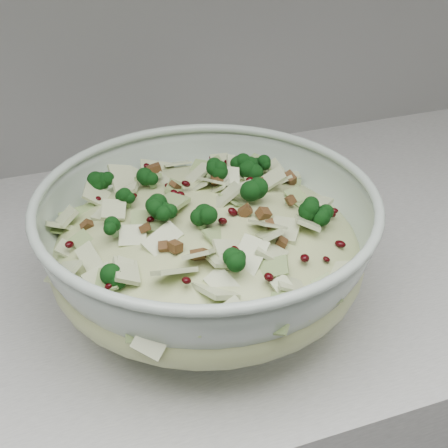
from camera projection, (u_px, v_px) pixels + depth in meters
name	position (u px, v px, depth m)	size (l,w,h in m)	color
mixing_bowl	(207.00, 250.00, 0.64)	(0.45, 0.45, 0.14)	#B2C4B5
salad	(207.00, 232.00, 0.63)	(0.45, 0.45, 0.14)	beige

